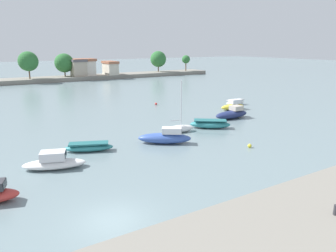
% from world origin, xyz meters
% --- Properties ---
extents(ground_plane, '(400.00, 400.00, 0.00)m').
position_xyz_m(ground_plane, '(0.00, 0.00, 0.00)').
color(ground_plane, slate).
extents(mooring_bollard, '(0.22, 0.22, 0.50)m').
position_xyz_m(mooring_bollard, '(7.73, -8.81, 2.59)').
color(mooring_bollard, '#2D2D33').
rests_on(mooring_bollard, seawall_embankment).
extents(moored_boat_2, '(5.46, 3.47, 1.50)m').
position_xyz_m(moored_boat_2, '(-1.02, 10.36, 0.55)').
color(moored_boat_2, white).
rests_on(moored_boat_2, ground).
extents(moored_boat_3, '(4.88, 3.11, 0.85)m').
position_xyz_m(moored_boat_3, '(2.91, 13.25, 0.40)').
color(moored_boat_3, teal).
rests_on(moored_boat_3, ground).
extents(moored_boat_4, '(5.58, 4.49, 1.72)m').
position_xyz_m(moored_boat_4, '(10.63, 11.51, 0.66)').
color(moored_boat_4, '#3856A8').
rests_on(moored_boat_4, ground).
extents(moored_boat_5, '(3.72, 1.78, 6.15)m').
position_xyz_m(moored_boat_5, '(14.37, 14.42, 0.47)').
color(moored_boat_5, white).
rests_on(moored_boat_5, ground).
extents(moored_boat_6, '(5.01, 4.33, 1.05)m').
position_xyz_m(moored_boat_6, '(18.68, 14.04, 0.51)').
color(moored_boat_6, teal).
rests_on(moored_boat_6, ground).
extents(moored_boat_7, '(5.54, 2.05, 1.73)m').
position_xyz_m(moored_boat_7, '(24.80, 16.75, 0.63)').
color(moored_boat_7, navy).
rests_on(moored_boat_7, ground).
extents(moored_boat_8, '(4.45, 1.63, 1.60)m').
position_xyz_m(moored_boat_8, '(29.23, 21.36, 0.61)').
color(moored_boat_8, yellow).
rests_on(moored_boat_8, ground).
extents(moored_boat_9, '(3.80, 1.48, 0.95)m').
position_xyz_m(moored_boat_9, '(32.37, 24.18, 0.45)').
color(moored_boat_9, white).
rests_on(moored_boat_9, ground).
extents(mooring_buoy_0, '(0.42, 0.42, 0.42)m').
position_xyz_m(mooring_buoy_0, '(20.67, 31.26, 0.21)').
color(mooring_buoy_0, red).
rests_on(mooring_buoy_0, ground).
extents(mooring_buoy_1, '(0.40, 0.40, 0.40)m').
position_xyz_m(mooring_buoy_1, '(17.11, 5.76, 0.20)').
color(mooring_buoy_1, yellow).
rests_on(mooring_buoy_1, ground).
extents(distant_shoreline, '(130.56, 8.44, 8.39)m').
position_xyz_m(distant_shoreline, '(4.93, 78.45, 2.43)').
color(distant_shoreline, gray).
rests_on(distant_shoreline, ground).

